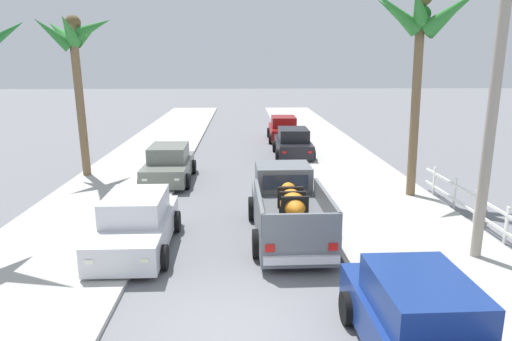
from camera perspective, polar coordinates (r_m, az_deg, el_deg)
The scene contains 15 objects.
ground_plane at distance 9.24m, azimuth -2.00°, elevation -19.36°, with size 160.00×160.00×0.00m, color slate.
sidewalk_left at distance 20.97m, azimuth -15.47°, elevation -0.68°, with size 4.62×60.00×0.12m, color #B2AFA8.
sidewalk_right at distance 20.94m, azimuth 11.66°, elevation -0.48°, with size 4.62×60.00×0.12m, color #B2AFA8.
curb_left at distance 20.77m, azimuth -13.03°, elevation -0.69°, with size 0.16×60.00×0.10m, color silver.
curb_right at distance 20.75m, azimuth 9.21°, elevation -0.53°, with size 0.16×60.00×0.10m, color silver.
pickup_truck at distance 13.45m, azimuth 4.00°, elevation -4.72°, with size 2.29×5.24×1.80m.
car_left_near at distance 19.83m, azimuth -10.83°, elevation 0.72°, with size 2.04×4.27×1.54m.
car_right_near at distance 8.50m, azimuth 19.94°, elevation -17.73°, with size 2.10×4.29×1.54m.
car_left_mid at distance 29.80m, azimuth 3.45°, elevation 5.16°, with size 2.08×4.28×1.54m.
car_right_mid at distance 24.63m, azimuth 4.64°, elevation 3.38°, with size 2.06×4.28×1.54m.
car_left_far at distance 12.85m, azimuth -14.74°, elevation -6.51°, with size 2.07×4.28×1.54m.
palm_tree_left_fore at distance 17.77m, azimuth 20.01°, elevation 16.69°, with size 3.96×3.65×7.54m.
palm_tree_right_fore at distance 20.94m, azimuth -21.78°, elevation 14.33°, with size 3.42×4.27×6.91m.
utility_pole at distance 12.33m, azimuth 27.99°, elevation 11.59°, with size 1.80×0.26×9.41m.
picket_fence at distance 15.26m, azimuth 27.22°, elevation -4.91°, with size 0.06×9.59×1.10m.
Camera 1 is at (0.06, -7.76, 5.00)m, focal length 32.02 mm.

